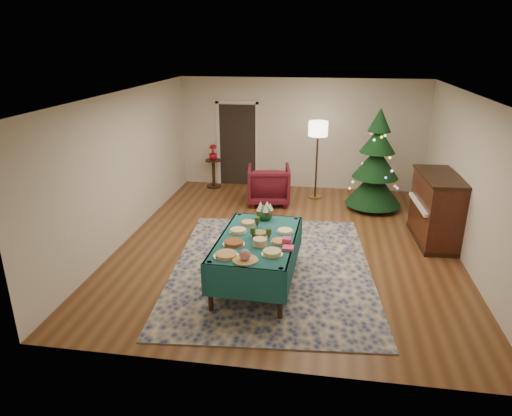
% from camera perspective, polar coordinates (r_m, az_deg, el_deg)
% --- Properties ---
extents(room_shell, '(7.00, 7.00, 7.00)m').
position_cam_1_polar(room_shell, '(8.03, 4.15, 4.43)').
color(room_shell, '#593319').
rests_on(room_shell, ground).
extents(doorway, '(1.08, 0.04, 2.16)m').
position_cam_1_polar(doorway, '(11.66, -2.31, 8.17)').
color(doorway, black).
rests_on(doorway, ground).
extents(rug, '(3.54, 4.45, 0.02)m').
position_cam_1_polar(rug, '(7.57, 1.99, -7.49)').
color(rug, '#14214E').
rests_on(rug, ground).
extents(buffet_table, '(1.23, 2.01, 0.77)m').
position_cam_1_polar(buffet_table, '(6.86, 0.17, -4.92)').
color(buffet_table, black).
rests_on(buffet_table, ground).
extents(platter_0, '(0.35, 0.35, 0.05)m').
position_cam_1_polar(platter_0, '(6.24, -3.75, -5.87)').
color(platter_0, silver).
rests_on(platter_0, buffet_table).
extents(platter_1, '(0.35, 0.35, 0.17)m').
position_cam_1_polar(platter_1, '(6.09, -1.38, -6.07)').
color(platter_1, silver).
rests_on(platter_1, buffet_table).
extents(platter_2, '(0.29, 0.29, 0.06)m').
position_cam_1_polar(platter_2, '(6.28, 2.02, -5.61)').
color(platter_2, silver).
rests_on(platter_2, buffet_table).
extents(platter_3, '(0.33, 0.33, 0.05)m').
position_cam_1_polar(platter_3, '(6.58, -2.81, -4.38)').
color(platter_3, silver).
rests_on(platter_3, buffet_table).
extents(platter_4, '(0.24, 0.24, 0.10)m').
position_cam_1_polar(platter_4, '(6.54, 0.50, -4.30)').
color(platter_4, silver).
rests_on(platter_4, buffet_table).
extents(platter_5, '(0.27, 0.27, 0.04)m').
position_cam_1_polar(platter_5, '(6.64, 2.95, -4.22)').
color(platter_5, silver).
rests_on(platter_5, buffet_table).
extents(platter_6, '(0.28, 0.28, 0.05)m').
position_cam_1_polar(platter_6, '(6.98, -2.25, -2.87)').
color(platter_6, silver).
rests_on(platter_6, buffet_table).
extents(platter_7, '(0.25, 0.25, 0.07)m').
position_cam_1_polar(platter_7, '(6.83, 0.44, -3.31)').
color(platter_7, silver).
rests_on(platter_7, buffet_table).
extents(platter_8, '(0.27, 0.27, 0.04)m').
position_cam_1_polar(platter_8, '(7.00, 3.65, -2.90)').
color(platter_8, silver).
rests_on(platter_8, buffet_table).
extents(platter_9, '(0.26, 0.26, 0.04)m').
position_cam_1_polar(platter_9, '(7.29, -1.00, -1.87)').
color(platter_9, silver).
rests_on(platter_9, buffet_table).
extents(goblet_0, '(0.08, 0.08, 0.18)m').
position_cam_1_polar(goblet_0, '(7.12, 0.15, -1.77)').
color(goblet_0, '#2D471E').
rests_on(goblet_0, buffet_table).
extents(goblet_1, '(0.08, 0.08, 0.18)m').
position_cam_1_polar(goblet_1, '(6.70, 1.60, -3.25)').
color(goblet_1, '#2D471E').
rests_on(goblet_1, buffet_table).
extents(goblet_2, '(0.08, 0.08, 0.18)m').
position_cam_1_polar(goblet_2, '(6.74, -0.40, -3.10)').
color(goblet_2, '#2D471E').
rests_on(goblet_2, buffet_table).
extents(napkin_stack, '(0.16, 0.16, 0.04)m').
position_cam_1_polar(napkin_stack, '(6.44, 4.03, -5.01)').
color(napkin_stack, '#F44379').
rests_on(napkin_stack, buffet_table).
extents(gift_box, '(0.13, 0.13, 0.10)m').
position_cam_1_polar(gift_box, '(6.58, 3.88, -4.15)').
color(gift_box, '#DD3D7A').
rests_on(gift_box, buffet_table).
extents(centerpiece, '(0.28, 0.28, 0.32)m').
position_cam_1_polar(centerpiece, '(7.45, 1.08, -0.45)').
color(centerpiece, '#1E4C1E').
rests_on(centerpiece, buffet_table).
extents(armchair, '(1.05, 1.00, 0.96)m').
position_cam_1_polar(armchair, '(10.40, 1.59, 3.18)').
color(armchair, '#51111B').
rests_on(armchair, ground).
extents(floor_lamp, '(0.44, 0.44, 1.81)m').
position_cam_1_polar(floor_lamp, '(10.58, 7.75, 9.22)').
color(floor_lamp, '#A57F3F').
rests_on(floor_lamp, ground).
extents(side_table, '(0.40, 0.40, 0.71)m').
position_cam_1_polar(side_table, '(11.63, -5.32, 4.28)').
color(side_table, black).
rests_on(side_table, ground).
extents(potted_plant, '(0.22, 0.39, 0.22)m').
position_cam_1_polar(potted_plant, '(11.51, -5.39, 6.55)').
color(potted_plant, '#9F0B1C').
rests_on(potted_plant, side_table).
extents(christmas_tree, '(1.35, 1.35, 2.22)m').
position_cam_1_polar(christmas_tree, '(10.23, 14.76, 5.23)').
color(christmas_tree, black).
rests_on(christmas_tree, ground).
extents(piano, '(0.77, 1.51, 1.28)m').
position_cam_1_polar(piano, '(8.96, 21.60, -0.17)').
color(piano, black).
rests_on(piano, ground).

